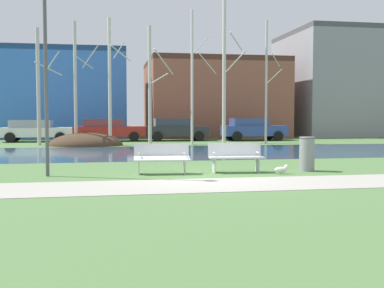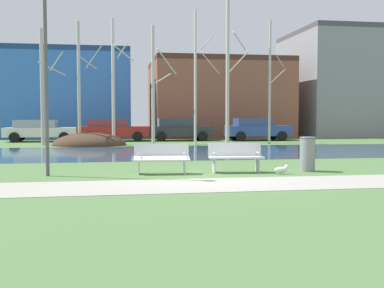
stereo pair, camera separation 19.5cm
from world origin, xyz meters
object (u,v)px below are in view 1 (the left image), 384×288
at_px(parked_van_nearest_white, 36,130).
at_px(parked_wagon_fourth_blue, 253,129).
at_px(bench_left, 162,158).
at_px(bench_right, 236,156).
at_px(seagull, 281,169).
at_px(streetlamp, 45,36).
at_px(parked_hatch_third_dark, 175,129).
at_px(trash_bin, 307,153).
at_px(parked_sedan_second_red, 108,129).

distance_m(parked_van_nearest_white, parked_wagon_fourth_blue, 14.19).
distance_m(bench_left, bench_right, 2.20).
distance_m(seagull, streetlamp, 7.60).
bearing_deg(parked_hatch_third_dark, bench_left, -99.32).
relative_size(bench_right, parked_van_nearest_white, 0.36).
distance_m(streetlamp, parked_van_nearest_white, 18.50).
xyz_separation_m(trash_bin, parked_wagon_fourth_blue, (3.67, 17.24, 0.26)).
distance_m(streetlamp, parked_sedan_second_red, 18.33).
xyz_separation_m(parked_van_nearest_white, parked_sedan_second_red, (4.58, -0.01, 0.03)).
height_order(bench_left, parked_van_nearest_white, parked_van_nearest_white).
bearing_deg(parked_van_nearest_white, trash_bin, -59.88).
relative_size(bench_left, parked_sedan_second_red, 0.35).
relative_size(trash_bin, parked_wagon_fourth_blue, 0.24).
height_order(trash_bin, parked_wagon_fourth_blue, parked_wagon_fourth_blue).
xyz_separation_m(streetlamp, parked_van_nearest_white, (-2.90, 18.01, -3.12)).
xyz_separation_m(trash_bin, parked_van_nearest_white, (-10.49, 18.09, 0.21)).
height_order(seagull, parked_van_nearest_white, parked_van_nearest_white).
relative_size(seagull, parked_van_nearest_white, 0.10).
bearing_deg(parked_wagon_fourth_blue, bench_right, -108.93).
bearing_deg(parked_van_nearest_white, bench_left, -71.35).
height_order(bench_right, parked_sedan_second_red, parked_sedan_second_red).
bearing_deg(parked_van_nearest_white, parked_wagon_fourth_blue, -3.42).
bearing_deg(bench_left, parked_wagon_fourth_blue, 64.77).
distance_m(bench_left, parked_wagon_fourth_blue, 18.98).
xyz_separation_m(bench_left, seagull, (3.40, -0.62, -0.34)).
xyz_separation_m(parked_van_nearest_white, parked_hatch_third_dark, (9.00, -0.20, 0.04)).
distance_m(bench_left, parked_sedan_second_red, 18.06).
relative_size(streetlamp, parked_sedan_second_red, 1.25).
bearing_deg(parked_wagon_fourth_blue, parked_sedan_second_red, 175.03).
height_order(bench_left, bench_right, same).
bearing_deg(bench_left, parked_van_nearest_white, 108.65).
bearing_deg(seagull, bench_left, 169.71).
xyz_separation_m(bench_right, streetlamp, (-5.39, 0.01, 3.39)).
bearing_deg(parked_hatch_third_dark, parked_wagon_fourth_blue, -7.09).
xyz_separation_m(bench_right, trash_bin, (2.21, -0.08, 0.07)).
bearing_deg(bench_right, parked_van_nearest_white, 114.69).
height_order(trash_bin, parked_sedan_second_red, parked_sedan_second_red).
height_order(seagull, parked_hatch_third_dark, parked_hatch_third_dark).
distance_m(seagull, parked_wagon_fourth_blue, 18.40).
height_order(streetlamp, parked_hatch_third_dark, streetlamp).
height_order(parked_van_nearest_white, parked_hatch_third_dark, parked_hatch_third_dark).
height_order(parked_sedan_second_red, parked_hatch_third_dark, parked_hatch_third_dark).
xyz_separation_m(parked_hatch_third_dark, parked_wagon_fourth_blue, (5.17, -0.64, 0.01)).
bearing_deg(trash_bin, bench_left, 178.98).
xyz_separation_m(streetlamp, parked_sedan_second_red, (1.69, 17.99, -3.08)).
height_order(bench_right, parked_hatch_third_dark, parked_hatch_third_dark).
relative_size(bench_left, parked_wagon_fourth_blue, 0.38).
height_order(bench_left, streetlamp, streetlamp).
bearing_deg(parked_van_nearest_white, streetlamp, -80.86).
bearing_deg(bench_left, streetlamp, 179.90).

